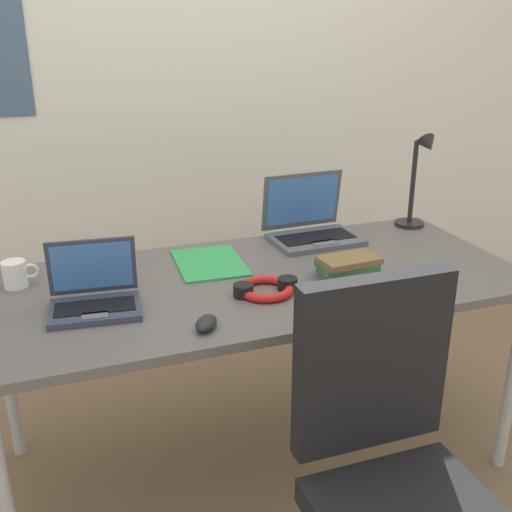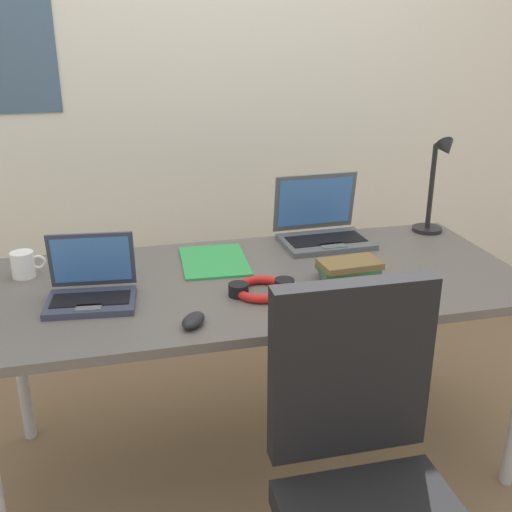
{
  "view_description": "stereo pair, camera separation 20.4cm",
  "coord_description": "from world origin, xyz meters",
  "px_view_note": "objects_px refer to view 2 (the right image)",
  "views": [
    {
      "loc": [
        -0.65,
        -1.79,
        1.56
      ],
      "look_at": [
        0.0,
        0.0,
        0.82
      ],
      "focal_mm": 43.3,
      "sensor_mm": 36.0,
      "label": 1
    },
    {
      "loc": [
        -0.46,
        -1.85,
        1.56
      ],
      "look_at": [
        0.0,
        0.0,
        0.82
      ],
      "focal_mm": 43.3,
      "sensor_mm": 36.0,
      "label": 2
    }
  ],
  "objects_px": {
    "desk_lamp": "(436,186)",
    "coffee_mug": "(24,264)",
    "laptop_back_right": "(322,229)",
    "laptop_front_right": "(91,289)",
    "book_stack": "(348,271)",
    "cell_phone": "(85,264)",
    "headphones": "(262,289)",
    "computer_mouse": "(193,320)",
    "paper_folder_far_corner": "(214,261)"
  },
  "relations": [
    {
      "from": "cell_phone",
      "to": "headphones",
      "type": "xyz_separation_m",
      "value": [
        0.55,
        -0.37,
        0.01
      ]
    },
    {
      "from": "laptop_front_right",
      "to": "paper_folder_far_corner",
      "type": "bearing_deg",
      "value": 28.6
    },
    {
      "from": "computer_mouse",
      "to": "coffee_mug",
      "type": "xyz_separation_m",
      "value": [
        -0.5,
        0.49,
        0.03
      ]
    },
    {
      "from": "headphones",
      "to": "book_stack",
      "type": "bearing_deg",
      "value": 4.0
    },
    {
      "from": "laptop_back_right",
      "to": "cell_phone",
      "type": "bearing_deg",
      "value": -177.14
    },
    {
      "from": "desk_lamp",
      "to": "headphones",
      "type": "bearing_deg",
      "value": -153.91
    },
    {
      "from": "cell_phone",
      "to": "paper_folder_far_corner",
      "type": "distance_m",
      "value": 0.46
    },
    {
      "from": "computer_mouse",
      "to": "coffee_mug",
      "type": "distance_m",
      "value": 0.7
    },
    {
      "from": "coffee_mug",
      "to": "computer_mouse",
      "type": "bearing_deg",
      "value": -44.51
    },
    {
      "from": "laptop_front_right",
      "to": "cell_phone",
      "type": "distance_m",
      "value": 0.31
    },
    {
      "from": "computer_mouse",
      "to": "coffee_mug",
      "type": "bearing_deg",
      "value": 168.95
    },
    {
      "from": "desk_lamp",
      "to": "laptop_front_right",
      "type": "height_order",
      "value": "desk_lamp"
    },
    {
      "from": "headphones",
      "to": "desk_lamp",
      "type": "bearing_deg",
      "value": 26.09
    },
    {
      "from": "cell_phone",
      "to": "coffee_mug",
      "type": "distance_m",
      "value": 0.2
    },
    {
      "from": "desk_lamp",
      "to": "paper_folder_far_corner",
      "type": "relative_size",
      "value": 1.29
    },
    {
      "from": "laptop_front_right",
      "to": "headphones",
      "type": "xyz_separation_m",
      "value": [
        0.52,
        -0.07,
        -0.03
      ]
    },
    {
      "from": "laptop_back_right",
      "to": "laptop_front_right",
      "type": "height_order",
      "value": "laptop_back_right"
    },
    {
      "from": "cell_phone",
      "to": "headphones",
      "type": "distance_m",
      "value": 0.66
    },
    {
      "from": "laptop_front_right",
      "to": "book_stack",
      "type": "distance_m",
      "value": 0.82
    },
    {
      "from": "computer_mouse",
      "to": "cell_phone",
      "type": "height_order",
      "value": "computer_mouse"
    },
    {
      "from": "headphones",
      "to": "coffee_mug",
      "type": "relative_size",
      "value": 1.89
    },
    {
      "from": "computer_mouse",
      "to": "laptop_back_right",
      "type": "bearing_deg",
      "value": 78.11
    },
    {
      "from": "laptop_back_right",
      "to": "coffee_mug",
      "type": "distance_m",
      "value": 1.1
    },
    {
      "from": "computer_mouse",
      "to": "cell_phone",
      "type": "bearing_deg",
      "value": 152.83
    },
    {
      "from": "book_stack",
      "to": "paper_folder_far_corner",
      "type": "distance_m",
      "value": 0.49
    },
    {
      "from": "laptop_front_right",
      "to": "cell_phone",
      "type": "height_order",
      "value": "laptop_front_right"
    },
    {
      "from": "desk_lamp",
      "to": "cell_phone",
      "type": "height_order",
      "value": "desk_lamp"
    },
    {
      "from": "laptop_front_right",
      "to": "coffee_mug",
      "type": "height_order",
      "value": "laptop_front_right"
    },
    {
      "from": "laptop_back_right",
      "to": "book_stack",
      "type": "height_order",
      "value": "laptop_back_right"
    },
    {
      "from": "computer_mouse",
      "to": "desk_lamp",
      "type": "bearing_deg",
      "value": 61.67
    },
    {
      "from": "desk_lamp",
      "to": "coffee_mug",
      "type": "height_order",
      "value": "desk_lamp"
    },
    {
      "from": "book_stack",
      "to": "coffee_mug",
      "type": "height_order",
      "value": "coffee_mug"
    },
    {
      "from": "laptop_back_right",
      "to": "coffee_mug",
      "type": "bearing_deg",
      "value": -174.96
    },
    {
      "from": "coffee_mug",
      "to": "paper_folder_far_corner",
      "type": "bearing_deg",
      "value": -2.07
    },
    {
      "from": "computer_mouse",
      "to": "coffee_mug",
      "type": "height_order",
      "value": "coffee_mug"
    },
    {
      "from": "desk_lamp",
      "to": "book_stack",
      "type": "xyz_separation_m",
      "value": [
        -0.51,
        -0.38,
        -0.16
      ]
    },
    {
      "from": "desk_lamp",
      "to": "cell_phone",
      "type": "distance_m",
      "value": 1.37
    },
    {
      "from": "paper_folder_far_corner",
      "to": "cell_phone",
      "type": "bearing_deg",
      "value": 170.56
    },
    {
      "from": "desk_lamp",
      "to": "computer_mouse",
      "type": "distance_m",
      "value": 1.21
    },
    {
      "from": "laptop_front_right",
      "to": "paper_folder_far_corner",
      "type": "relative_size",
      "value": 0.92
    },
    {
      "from": "desk_lamp",
      "to": "laptop_back_right",
      "type": "distance_m",
      "value": 0.48
    },
    {
      "from": "cell_phone",
      "to": "headphones",
      "type": "height_order",
      "value": "headphones"
    },
    {
      "from": "desk_lamp",
      "to": "book_stack",
      "type": "height_order",
      "value": "desk_lamp"
    },
    {
      "from": "desk_lamp",
      "to": "computer_mouse",
      "type": "height_order",
      "value": "desk_lamp"
    },
    {
      "from": "laptop_back_right",
      "to": "laptop_front_right",
      "type": "xyz_separation_m",
      "value": [
        -0.87,
        -0.35,
        -0.01
      ]
    },
    {
      "from": "desk_lamp",
      "to": "paper_folder_far_corner",
      "type": "height_order",
      "value": "desk_lamp"
    },
    {
      "from": "headphones",
      "to": "paper_folder_far_corner",
      "type": "height_order",
      "value": "headphones"
    },
    {
      "from": "headphones",
      "to": "book_stack",
      "type": "xyz_separation_m",
      "value": [
        0.3,
        0.02,
        0.02
      ]
    },
    {
      "from": "desk_lamp",
      "to": "cell_phone",
      "type": "xyz_separation_m",
      "value": [
        -1.36,
        -0.02,
        -0.19
      ]
    },
    {
      "from": "desk_lamp",
      "to": "book_stack",
      "type": "bearing_deg",
      "value": -143.7
    }
  ]
}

